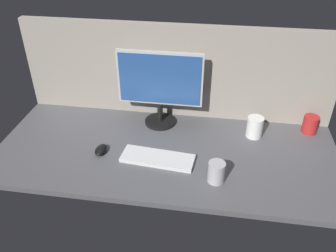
{
  "coord_description": "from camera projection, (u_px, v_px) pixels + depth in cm",
  "views": [
    {
      "loc": [
        23.55,
        -146.89,
        112.46
      ],
      "look_at": [
        -3.0,
        0.0,
        14.0
      ],
      "focal_mm": 37.36,
      "sensor_mm": 36.0,
      "label": 1
    }
  ],
  "objects": [
    {
      "name": "keyboard",
      "position": [
        158.0,
        158.0,
        1.78
      ],
      "size": [
        38.03,
        16.31,
        2.0
      ],
      "primitive_type": "cube",
      "rotation": [
        0.0,
        0.0,
        -0.09
      ],
      "color": "silver",
      "rests_on": "ground_plane"
    },
    {
      "name": "ground_plane",
      "position": [
        166.0,
        151.0,
        1.87
      ],
      "size": [
        180.0,
        80.0,
        3.0
      ],
      "primitive_type": "cube",
      "color": "#515156"
    },
    {
      "name": "mug_red_plastic",
      "position": [
        310.0,
        124.0,
        1.96
      ],
      "size": [
        8.47,
        8.47,
        10.13
      ],
      "color": "red",
      "rests_on": "ground_plane"
    },
    {
      "name": "monitor",
      "position": [
        160.0,
        85.0,
        1.94
      ],
      "size": [
        47.82,
        18.0,
        43.98
      ],
      "color": "black",
      "rests_on": "ground_plane"
    },
    {
      "name": "mug_steel",
      "position": [
        216.0,
        172.0,
        1.62
      ],
      "size": [
        8.07,
        8.07,
        10.43
      ],
      "color": "#B2B2B7",
      "rests_on": "ground_plane"
    },
    {
      "name": "cubicle_wall_back",
      "position": [
        176.0,
        72.0,
        2.02
      ],
      "size": [
        180.0,
        5.0,
        55.22
      ],
      "color": "gray",
      "rests_on": "ground_plane"
    },
    {
      "name": "mouse",
      "position": [
        101.0,
        150.0,
        1.82
      ],
      "size": [
        5.85,
        9.74,
        3.4
      ],
      "primitive_type": "ellipsoid",
      "rotation": [
        0.0,
        0.0,
        -0.03
      ],
      "color": "black",
      "rests_on": "ground_plane"
    },
    {
      "name": "mug_ceramic_white",
      "position": [
        255.0,
        127.0,
        1.93
      ],
      "size": [
        8.85,
        8.85,
        11.89
      ],
      "color": "white",
      "rests_on": "ground_plane"
    }
  ]
}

